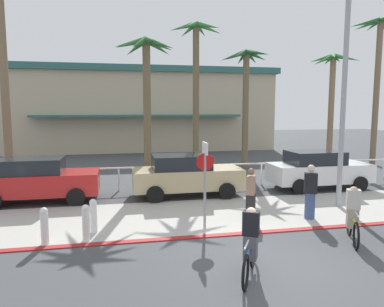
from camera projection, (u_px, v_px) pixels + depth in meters
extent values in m
plane|color=#424447|center=(187.00, 181.00, 17.86)|extent=(80.00, 80.00, 0.00)
cube|color=#ADAAA0|center=(219.00, 214.00, 12.22)|extent=(44.00, 4.00, 0.02)
cube|color=maroon|center=(239.00, 234.00, 10.28)|extent=(44.00, 0.24, 0.03)
cube|color=#BCAD8E|center=(136.00, 112.00, 32.74)|extent=(23.14, 8.07, 6.49)
cube|color=#2D605B|center=(136.00, 73.00, 32.31)|extent=(23.74, 8.67, 0.50)
cube|color=#2D605B|center=(140.00, 116.00, 28.36)|extent=(16.20, 1.20, 0.16)
cylinder|color=white|center=(193.00, 166.00, 16.28)|extent=(24.08, 0.08, 0.08)
cylinder|color=white|center=(10.00, 184.00, 14.79)|extent=(0.08, 0.08, 1.00)
cylinder|color=white|center=(66.00, 182.00, 15.24)|extent=(0.08, 0.08, 1.00)
cylinder|color=white|center=(119.00, 179.00, 15.68)|extent=(0.08, 0.08, 1.00)
cylinder|color=white|center=(169.00, 178.00, 16.12)|extent=(0.08, 0.08, 1.00)
cylinder|color=white|center=(216.00, 176.00, 16.56)|extent=(0.08, 0.08, 1.00)
cylinder|color=white|center=(261.00, 174.00, 17.00)|extent=(0.08, 0.08, 1.00)
cylinder|color=white|center=(304.00, 172.00, 17.45)|extent=(0.08, 0.08, 1.00)
cylinder|color=white|center=(345.00, 171.00, 17.89)|extent=(0.08, 0.08, 1.00)
cylinder|color=white|center=(383.00, 169.00, 18.33)|extent=(0.08, 0.08, 1.00)
cylinder|color=gray|center=(205.00, 191.00, 10.79)|extent=(0.08, 0.08, 2.20)
cube|color=white|center=(205.00, 148.00, 10.63)|extent=(0.04, 0.56, 0.36)
cylinder|color=red|center=(205.00, 162.00, 10.68)|extent=(0.52, 0.03, 0.52)
cylinder|color=white|center=(86.00, 226.00, 9.71)|extent=(0.20, 0.20, 0.85)
sphere|color=white|center=(85.00, 208.00, 9.66)|extent=(0.20, 0.20, 0.20)
cylinder|color=white|center=(94.00, 219.00, 10.32)|extent=(0.20, 0.20, 0.85)
sphere|color=white|center=(93.00, 202.00, 10.26)|extent=(0.20, 0.20, 0.20)
cylinder|color=white|center=(45.00, 229.00, 9.43)|extent=(0.20, 0.20, 0.85)
sphere|color=white|center=(44.00, 211.00, 9.38)|extent=(0.20, 0.20, 0.20)
cylinder|color=#9EA0A5|center=(343.00, 103.00, 12.74)|extent=(0.18, 0.18, 7.50)
cylinder|color=#756047|center=(5.00, 86.00, 15.81)|extent=(0.36, 0.36, 9.06)
cylinder|color=brown|center=(147.00, 113.00, 17.12)|extent=(0.36, 0.36, 6.70)
cone|color=#2D6B33|center=(159.00, 45.00, 16.86)|extent=(1.33, 0.32, 0.75)
cone|color=#2D6B33|center=(158.00, 48.00, 17.37)|extent=(1.51, 1.34, 0.81)
cone|color=#2D6B33|center=(147.00, 45.00, 17.38)|extent=(0.56, 1.42, 0.60)
cone|color=#2D6B33|center=(136.00, 48.00, 17.37)|extent=(1.18, 1.72, 0.82)
cone|color=#2D6B33|center=(130.00, 43.00, 16.84)|extent=(1.61, 0.85, 0.61)
cone|color=#2D6B33|center=(131.00, 44.00, 16.36)|extent=(1.59, 0.84, 0.79)
cone|color=#2D6B33|center=(139.00, 43.00, 16.09)|extent=(1.03, 1.46, 0.84)
cone|color=#2D6B33|center=(150.00, 40.00, 16.07)|extent=(0.57, 1.51, 0.58)
cone|color=#2D6B33|center=(160.00, 44.00, 16.39)|extent=(1.41, 1.26, 0.80)
cylinder|color=brown|center=(196.00, 99.00, 20.58)|extent=(0.36, 0.36, 8.23)
cone|color=#387F3D|center=(209.00, 29.00, 20.26)|extent=(1.55, 0.32, 0.79)
cone|color=#387F3D|center=(201.00, 30.00, 20.95)|extent=(1.21, 1.77, 0.66)
cone|color=#387F3D|center=(188.00, 30.00, 20.59)|extent=(0.98, 1.37, 0.82)
cone|color=#387F3D|center=(183.00, 27.00, 19.96)|extent=(1.58, 0.32, 0.75)
cone|color=#387F3D|center=(191.00, 25.00, 19.31)|extent=(1.17, 1.71, 0.79)
cone|color=#387F3D|center=(208.00, 26.00, 19.44)|extent=(1.24, 1.82, 0.84)
cylinder|color=brown|center=(245.00, 111.00, 21.08)|extent=(0.36, 0.36, 6.78)
cone|color=#235B2D|center=(256.00, 56.00, 20.82)|extent=(1.32, 0.32, 0.76)
cone|color=#235B2D|center=(251.00, 58.00, 21.28)|extent=(1.30, 1.30, 0.82)
cone|color=#235B2D|center=(242.00, 58.00, 21.45)|extent=(0.32, 1.64, 0.83)
cone|color=#235B2D|center=(236.00, 56.00, 21.04)|extent=(1.21, 1.21, 0.66)
cone|color=#235B2D|center=(234.00, 56.00, 20.54)|extent=(1.64, 0.32, 0.85)
cone|color=#235B2D|center=(240.00, 54.00, 20.05)|extent=(1.40, 1.40, 0.79)
cone|color=#235B2D|center=(251.00, 52.00, 19.95)|extent=(0.32, 1.56, 0.58)
cone|color=#235B2D|center=(258.00, 53.00, 20.31)|extent=(1.24, 1.24, 0.58)
cylinder|color=#846B4C|center=(331.00, 111.00, 23.08)|extent=(0.36, 0.36, 6.85)
cone|color=#387F3D|center=(347.00, 58.00, 22.87)|extent=(1.93, 0.32, 0.58)
cone|color=#387F3D|center=(337.00, 59.00, 23.23)|extent=(1.32, 1.18, 0.58)
cone|color=#387F3D|center=(329.00, 60.00, 23.39)|extent=(0.57, 1.52, 0.68)
cone|color=#387F3D|center=(324.00, 60.00, 23.18)|extent=(0.99, 1.39, 0.74)
cone|color=#387F3D|center=(321.00, 59.00, 22.79)|extent=(1.53, 0.82, 0.69)
cone|color=#387F3D|center=(326.00, 59.00, 22.35)|extent=(1.47, 0.80, 0.81)
cone|color=#387F3D|center=(334.00, 56.00, 21.89)|extent=(1.15, 1.67, 0.61)
cone|color=#387F3D|center=(343.00, 57.00, 21.98)|extent=(0.60, 1.67, 0.73)
cone|color=#387F3D|center=(344.00, 58.00, 22.39)|extent=(1.26, 1.13, 0.67)
cylinder|color=#756047|center=(376.00, 94.00, 22.67)|extent=(0.36, 0.36, 8.97)
cone|color=#2D6B33|center=(383.00, 25.00, 22.72)|extent=(1.40, 1.24, 0.77)
cone|color=#2D6B33|center=(373.00, 25.00, 23.01)|extent=(0.63, 1.83, 0.65)
cone|color=#2D6B33|center=(367.00, 25.00, 22.75)|extent=(1.12, 1.63, 0.70)
cone|color=#2D6B33|center=(365.00, 23.00, 22.28)|extent=(1.86, 0.94, 0.71)
cone|color=#2D6B33|center=(373.00, 21.00, 21.75)|extent=(1.59, 0.84, 0.64)
cone|color=#2D6B33|center=(383.00, 18.00, 21.32)|extent=(1.18, 1.72, 0.57)
cube|color=red|center=(39.00, 183.00, 13.78)|extent=(4.40, 1.80, 0.80)
cube|color=#1E2328|center=(31.00, 166.00, 13.64)|extent=(2.29, 1.58, 0.56)
cylinder|color=black|center=(80.00, 187.00, 14.99)|extent=(0.66, 0.22, 0.66)
cylinder|color=black|center=(76.00, 197.00, 13.24)|extent=(0.66, 0.22, 0.66)
cylinder|color=black|center=(7.00, 190.00, 14.42)|extent=(0.66, 0.22, 0.66)
cube|color=tan|center=(187.00, 178.00, 14.76)|extent=(4.40, 1.80, 0.80)
cube|color=#1E2328|center=(181.00, 162.00, 14.63)|extent=(2.29, 1.58, 0.56)
cylinder|color=black|center=(215.00, 182.00, 15.97)|extent=(0.66, 0.22, 0.66)
cylinder|color=black|center=(227.00, 191.00, 14.22)|extent=(0.66, 0.22, 0.66)
cylinder|color=black|center=(151.00, 185.00, 15.40)|extent=(0.66, 0.22, 0.66)
cylinder|color=black|center=(155.00, 194.00, 13.65)|extent=(0.66, 0.22, 0.66)
cube|color=white|center=(319.00, 172.00, 16.11)|extent=(4.40, 1.80, 0.80)
cube|color=#1E2328|center=(315.00, 157.00, 15.97)|extent=(2.29, 1.58, 0.56)
cylinder|color=black|center=(335.00, 176.00, 17.31)|extent=(0.66, 0.22, 0.66)
cylinder|color=black|center=(360.00, 184.00, 15.57)|extent=(0.66, 0.22, 0.66)
cylinder|color=black|center=(280.00, 179.00, 16.75)|extent=(0.66, 0.22, 0.66)
cylinder|color=black|center=(300.00, 187.00, 15.00)|extent=(0.66, 0.22, 0.66)
torus|color=black|center=(246.00, 273.00, 7.13)|extent=(0.40, 0.66, 0.72)
torus|color=black|center=(253.00, 252.00, 8.17)|extent=(0.40, 0.66, 0.72)
cylinder|color=#2851A8|center=(251.00, 251.00, 7.84)|extent=(0.38, 0.63, 0.35)
cylinder|color=#2851A8|center=(248.00, 254.00, 7.32)|extent=(0.23, 0.36, 0.07)
cylinder|color=#2851A8|center=(250.00, 249.00, 7.74)|extent=(0.05, 0.05, 0.44)
cylinder|color=silver|center=(246.00, 245.00, 7.11)|extent=(0.27, 0.46, 0.04)
cube|color=#4C4C51|center=(251.00, 247.00, 7.73)|extent=(0.40, 0.42, 0.52)
cube|color=black|center=(251.00, 223.00, 7.67)|extent=(0.42, 0.39, 0.52)
sphere|color=beige|center=(251.00, 213.00, 7.64)|extent=(0.22, 0.22, 0.22)
torus|color=black|center=(356.00, 236.00, 9.17)|extent=(0.38, 0.67, 0.72)
torus|color=black|center=(349.00, 223.00, 10.23)|extent=(0.38, 0.67, 0.72)
cylinder|color=gold|center=(352.00, 221.00, 9.89)|extent=(0.35, 0.64, 0.35)
cylinder|color=gold|center=(355.00, 222.00, 9.37)|extent=(0.22, 0.36, 0.07)
cylinder|color=gold|center=(352.00, 220.00, 9.79)|extent=(0.05, 0.05, 0.44)
cylinder|color=silver|center=(357.00, 215.00, 9.15)|extent=(0.26, 0.46, 0.04)
cube|color=gray|center=(352.00, 218.00, 9.78)|extent=(0.39, 0.41, 0.52)
cube|color=#B7B2A8|center=(353.00, 199.00, 9.72)|extent=(0.42, 0.39, 0.52)
sphere|color=#D6A884|center=(354.00, 191.00, 9.69)|extent=(0.22, 0.22, 0.22)
cylinder|color=#232326|center=(251.00, 206.00, 11.82)|extent=(0.43, 0.43, 0.78)
cube|color=#93705B|center=(251.00, 185.00, 11.73)|extent=(0.42, 0.47, 0.60)
sphere|color=brown|center=(251.00, 172.00, 11.68)|extent=(0.21, 0.21, 0.21)
cylinder|color=#384C7A|center=(310.00, 206.00, 11.66)|extent=(0.43, 0.43, 0.85)
cube|color=black|center=(311.00, 183.00, 11.57)|extent=(0.47, 0.41, 0.66)
sphere|color=beige|center=(311.00, 168.00, 11.51)|extent=(0.23, 0.23, 0.23)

